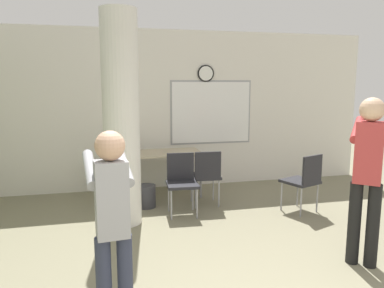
% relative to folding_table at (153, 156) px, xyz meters
% --- Properties ---
extents(wall_back, '(8.00, 0.15, 2.80)m').
position_rel_folding_table_xyz_m(wall_back, '(0.16, 0.56, 0.71)').
color(wall_back, silver).
rests_on(wall_back, ground_plane).
extents(support_pillar, '(0.48, 0.48, 2.80)m').
position_rel_folding_table_xyz_m(support_pillar, '(-0.55, -1.14, 0.71)').
color(support_pillar, silver).
rests_on(support_pillar, ground_plane).
extents(folding_table, '(1.60, 0.72, 0.74)m').
position_rel_folding_table_xyz_m(folding_table, '(0.00, 0.00, 0.00)').
color(folding_table, tan).
rests_on(folding_table, ground_plane).
extents(bottle_on_table, '(0.06, 0.06, 0.23)m').
position_rel_folding_table_xyz_m(bottle_on_table, '(-0.32, 0.10, 0.14)').
color(bottle_on_table, '#4C3319').
rests_on(bottle_on_table, folding_table).
extents(waste_bin, '(0.28, 0.28, 0.35)m').
position_rel_folding_table_xyz_m(waste_bin, '(-0.18, -0.57, -0.51)').
color(waste_bin, '#38383D').
rests_on(waste_bin, ground_plane).
extents(chair_table_front, '(0.47, 0.47, 0.87)m').
position_rel_folding_table_xyz_m(chair_table_front, '(0.28, -0.97, -0.18)').
color(chair_table_front, '#232328').
rests_on(chair_table_front, ground_plane).
extents(chair_table_right, '(0.46, 0.46, 0.87)m').
position_rel_folding_table_xyz_m(chair_table_right, '(0.72, -0.71, -0.18)').
color(chair_table_right, '#232328').
rests_on(chair_table_right, ground_plane).
extents(chair_mid_room, '(0.57, 0.57, 0.87)m').
position_rel_folding_table_xyz_m(chair_mid_room, '(2.02, -1.34, -0.18)').
color(chair_mid_room, '#232328').
rests_on(chair_mid_room, ground_plane).
extents(person_playing_front, '(0.38, 0.60, 1.55)m').
position_rel_folding_table_xyz_m(person_playing_front, '(-0.75, -3.45, 0.22)').
color(person_playing_front, '#2D3347').
rests_on(person_playing_front, ground_plane).
extents(person_playing_side, '(0.65, 0.68, 1.74)m').
position_rel_folding_table_xyz_m(person_playing_side, '(1.80, -2.91, 0.33)').
color(person_playing_side, black).
rests_on(person_playing_side, ground_plane).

